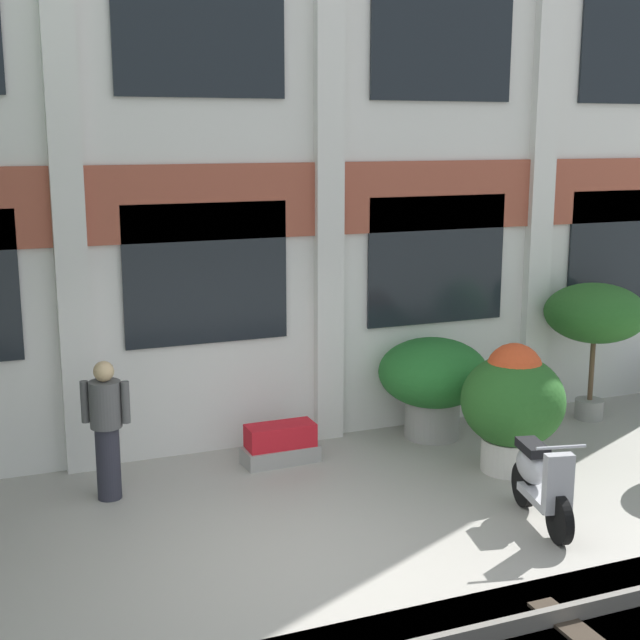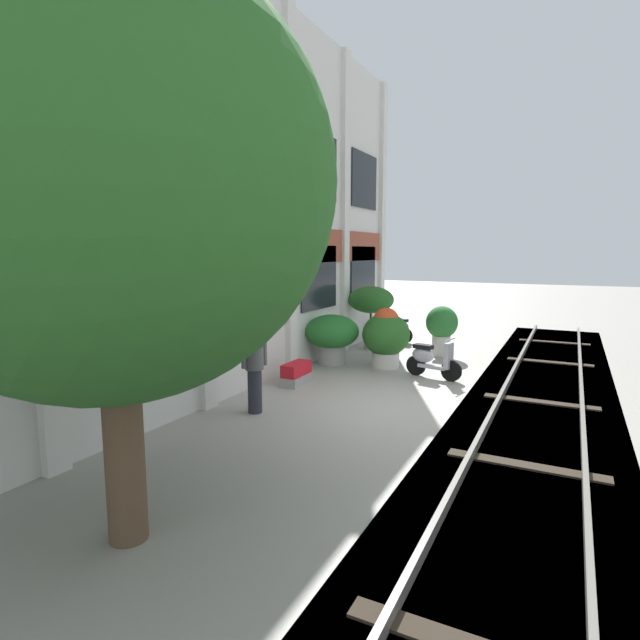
{
  "view_description": "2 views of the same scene",
  "coord_description": "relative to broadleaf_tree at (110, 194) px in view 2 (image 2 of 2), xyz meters",
  "views": [
    {
      "loc": [
        -2.68,
        -7.32,
        3.91
      ],
      "look_at": [
        1.03,
        1.87,
        1.82
      ],
      "focal_mm": 50.0,
      "sensor_mm": 36.0,
      "label": 1
    },
    {
      "loc": [
        -8.78,
        -3.09,
        2.95
      ],
      "look_at": [
        1.27,
        2.0,
        1.39
      ],
      "focal_mm": 28.0,
      "sensor_mm": 36.0,
      "label": 2
    }
  ],
  "objects": [
    {
      "name": "potted_plant_ribbed_drum",
      "position": [
        8.22,
        1.6,
        -2.69
      ],
      "size": [
        1.42,
        1.42,
        1.31
      ],
      "color": "gray",
      "rests_on": "ground"
    },
    {
      "name": "apartment_facade",
      "position": [
        5.39,
        2.38,
        0.75
      ],
      "size": [
        16.05,
        0.64,
        8.52
      ],
      "color": "silver",
      "rests_on": "ground"
    },
    {
      "name": "resident_by_doorway",
      "position": [
        3.99,
        1.14,
        -2.66
      ],
      "size": [
        0.49,
        0.34,
        1.54
      ],
      "rotation": [
        0.0,
        0.0,
        -1.99
      ],
      "color": "#282833",
      "rests_on": "ground"
    },
    {
      "name": "potted_plant_glazed_jar",
      "position": [
        10.61,
        -0.7,
        -2.64
      ],
      "size": [
        0.89,
        0.89,
        1.42
      ],
      "color": "beige",
      "rests_on": "ground"
    },
    {
      "name": "potted_plant_square_trough",
      "position": [
        6.07,
        1.45,
        -3.25
      ],
      "size": [
        0.94,
        0.44,
        0.48
      ],
      "color": "gray",
      "rests_on": "ground"
    },
    {
      "name": "scooter_near_curb",
      "position": [
        7.97,
        -1.08,
        -3.05
      ],
      "size": [
        0.58,
        1.37,
        0.98
      ],
      "rotation": [
        0.0,
        0.0,
        4.5
      ],
      "color": "black",
      "rests_on": "ground"
    },
    {
      "name": "broadleaf_tree",
      "position": [
        0.0,
        0.0,
        0.0
      ],
      "size": [
        4.5,
        4.28,
        5.69
      ],
      "color": "brown",
      "rests_on": "ground"
    },
    {
      "name": "scooter_second_parked",
      "position": [
        12.15,
        1.16,
        -3.05
      ],
      "size": [
        0.58,
        1.37,
        0.98
      ],
      "rotation": [
        0.0,
        0.0,
        1.35
      ],
      "color": "black",
      "rests_on": "ground"
    },
    {
      "name": "potted_plant_low_pan",
      "position": [
        10.63,
        1.45,
        -2.02
      ],
      "size": [
        1.38,
        1.38,
        1.9
      ],
      "color": "gray",
      "rests_on": "ground"
    },
    {
      "name": "ground_plane",
      "position": [
        5.39,
        -0.84,
        -3.48
      ],
      "size": [
        80.0,
        80.0,
        0.0
      ],
      "primitive_type": "plane",
      "color": "#9E998E"
    },
    {
      "name": "potted_plant_stone_basin",
      "position": [
        8.51,
        0.22,
        -2.64
      ],
      "size": [
        1.21,
        1.21,
        1.53
      ],
      "color": "beige",
      "rests_on": "ground"
    },
    {
      "name": "rail_tracks",
      "position": [
        5.39,
        -3.51,
        -3.62
      ],
      "size": [
        23.69,
        2.8,
        0.43
      ],
      "color": "#423F3A",
      "rests_on": "ground"
    }
  ]
}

